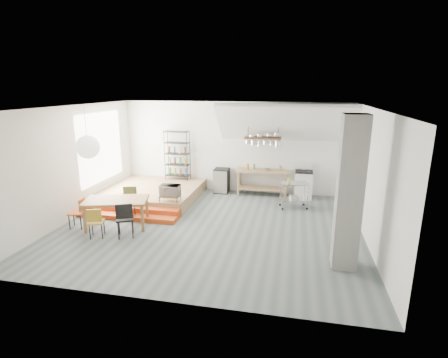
% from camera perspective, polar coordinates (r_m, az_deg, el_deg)
% --- Properties ---
extents(floor, '(8.00, 8.00, 0.00)m').
position_cam_1_polar(floor, '(9.63, -2.33, -7.75)').
color(floor, '#535E60').
rests_on(floor, ground).
extents(wall_back, '(8.00, 0.04, 3.20)m').
position_cam_1_polar(wall_back, '(12.49, 1.52, 5.18)').
color(wall_back, silver).
rests_on(wall_back, ground).
extents(wall_left, '(0.04, 7.00, 3.20)m').
position_cam_1_polar(wall_left, '(10.82, -23.47, 2.43)').
color(wall_left, silver).
rests_on(wall_left, ground).
extents(wall_right, '(0.04, 7.00, 3.20)m').
position_cam_1_polar(wall_right, '(9.04, 22.96, 0.24)').
color(wall_right, silver).
rests_on(wall_right, ground).
extents(ceiling, '(8.00, 7.00, 0.02)m').
position_cam_1_polar(ceiling, '(8.90, -2.55, 11.64)').
color(ceiling, white).
rests_on(ceiling, wall_back).
extents(slope_ceiling, '(4.40, 1.44, 1.32)m').
position_cam_1_polar(slope_ceiling, '(11.57, 9.91, 8.95)').
color(slope_ceiling, white).
rests_on(slope_ceiling, wall_back).
extents(window_pane, '(0.02, 2.50, 2.20)m').
position_cam_1_polar(window_pane, '(12.00, -19.42, 4.91)').
color(window_pane, white).
rests_on(window_pane, wall_left).
extents(platform, '(3.00, 3.00, 0.40)m').
position_cam_1_polar(platform, '(12.12, -11.55, -2.23)').
color(platform, olive).
rests_on(platform, ground).
extents(step_lower, '(3.00, 0.35, 0.13)m').
position_cam_1_polar(step_lower, '(10.50, -15.69, -5.95)').
color(step_lower, '#CC4918').
rests_on(step_lower, ground).
extents(step_upper, '(3.00, 0.35, 0.27)m').
position_cam_1_polar(step_upper, '(10.77, -14.87, -4.99)').
color(step_upper, '#CC4918').
rests_on(step_upper, ground).
extents(concrete_column, '(0.50, 0.50, 3.20)m').
position_cam_1_polar(concrete_column, '(7.49, 19.78, -2.30)').
color(concrete_column, gray).
rests_on(concrete_column, ground).
extents(kitchen_counter, '(1.80, 0.60, 0.91)m').
position_cam_1_polar(kitchen_counter, '(12.20, 6.28, 0.19)').
color(kitchen_counter, olive).
rests_on(kitchen_counter, ground).
extents(stove, '(0.60, 0.60, 1.18)m').
position_cam_1_polar(stove, '(12.20, 12.82, -0.81)').
color(stove, white).
rests_on(stove, ground).
extents(pot_rack, '(1.20, 0.50, 1.43)m').
position_cam_1_polar(pot_rack, '(11.71, 6.49, 6.31)').
color(pot_rack, '#3B2917').
rests_on(pot_rack, ceiling).
extents(wire_shelving, '(0.88, 0.38, 1.80)m').
position_cam_1_polar(wire_shelving, '(12.76, -7.63, 4.02)').
color(wire_shelving, black).
rests_on(wire_shelving, platform).
extents(microwave_shelf, '(0.60, 0.40, 0.16)m').
position_cam_1_polar(microwave_shelf, '(10.51, -8.79, -2.77)').
color(microwave_shelf, olive).
rests_on(microwave_shelf, platform).
extents(paper_lantern, '(0.60, 0.60, 0.60)m').
position_cam_1_polar(paper_lantern, '(9.63, -21.35, 4.89)').
color(paper_lantern, white).
rests_on(paper_lantern, ceiling).
extents(dining_table, '(1.82, 1.32, 0.78)m').
position_cam_1_polar(dining_table, '(9.81, -17.19, -3.66)').
color(dining_table, brown).
rests_on(dining_table, ground).
extents(chair_mustard, '(0.47, 0.47, 0.80)m').
position_cam_1_polar(chair_mustard, '(9.31, -20.23, -6.34)').
color(chair_mustard, '#B3881E').
rests_on(chair_mustard, ground).
extents(chair_black, '(0.56, 0.56, 0.93)m').
position_cam_1_polar(chair_black, '(9.09, -15.90, -5.96)').
color(chair_black, black).
rests_on(chair_black, ground).
extents(chair_olive, '(0.51, 0.51, 0.89)m').
position_cam_1_polar(chair_olive, '(10.50, -15.13, -3.23)').
color(chair_olive, '#596530').
rests_on(chair_olive, ground).
extents(chair_red, '(0.45, 0.45, 0.82)m').
position_cam_1_polar(chair_red, '(10.16, -22.64, -4.73)').
color(chair_red, '#C24B1B').
rests_on(chair_red, ground).
extents(rolling_cart, '(0.91, 0.65, 0.82)m').
position_cam_1_polar(rolling_cart, '(11.09, 11.37, -2.03)').
color(rolling_cart, silver).
rests_on(rolling_cart, ground).
extents(mini_fridge, '(0.51, 0.51, 0.87)m').
position_cam_1_polar(mini_fridge, '(12.52, -0.39, -0.25)').
color(mini_fridge, black).
rests_on(mini_fridge, ground).
extents(microwave, '(0.60, 0.42, 0.32)m').
position_cam_1_polar(microwave, '(10.46, -8.83, -1.84)').
color(microwave, beige).
rests_on(microwave, microwave_shelf).
extents(bowl, '(0.23, 0.23, 0.06)m').
position_cam_1_polar(bowl, '(12.07, 7.20, 1.52)').
color(bowl, silver).
rests_on(bowl, kitchen_counter).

